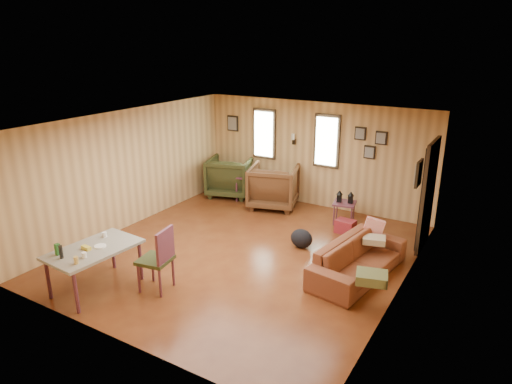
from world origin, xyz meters
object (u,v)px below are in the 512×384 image
recliner_brown (274,184)px  side_table (345,201)px  sofa (359,254)px  recliner_green (230,175)px  dining_table (93,252)px  end_table (249,183)px

recliner_brown → side_table: recliner_brown is taller
sofa → recliner_green: recliner_green is taller
dining_table → sofa: bearing=40.6°
end_table → side_table: size_ratio=1.05×
recliner_green → dining_table: size_ratio=0.75×
sofa → dining_table: 4.18m
side_table → recliner_green: bearing=174.4°
end_table → recliner_brown: bearing=-10.3°
dining_table → end_table: bearing=95.8°
end_table → dining_table: size_ratio=0.54×
recliner_green → side_table: recliner_green is taller
recliner_brown → recliner_green: recliner_brown is taller
end_table → side_table: (2.50, -0.26, 0.07)m
side_table → dining_table: size_ratio=0.51×
end_table → dining_table: 4.77m
sofa → recliner_brown: 3.50m
sofa → dining_table: dining_table is taller
sofa → dining_table: bearing=135.5°
sofa → recliner_green: bearing=69.3°
recliner_green → end_table: (0.58, -0.04, -0.10)m
recliner_brown → side_table: (1.76, -0.12, -0.05)m
recliner_green → side_table: bearing=156.4°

